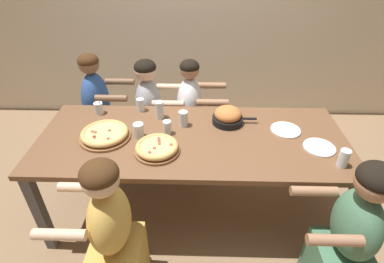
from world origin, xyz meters
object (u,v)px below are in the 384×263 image
(drinking_glass_f, at_px, (160,111))
(diner_far_center, at_px, (190,120))
(drinking_glass_c, at_px, (141,105))
(drinking_glass_d, at_px, (167,128))
(diner_far_midleft, at_px, (150,119))
(empty_plate_b, at_px, (319,147))
(diner_near_midleft, at_px, (113,237))
(pizza_board_main, at_px, (157,148))
(pizza_board_second, at_px, (105,134))
(skillet_bowl, at_px, (228,116))
(cocktail_glass_blue, at_px, (99,109))
(drinking_glass_b, at_px, (183,119))
(empty_plate_a, at_px, (286,130))
(diner_near_right, at_px, (348,241))
(drinking_glass_a, at_px, (139,131))
(drinking_glass_e, at_px, (344,159))
(diner_far_left, at_px, (100,117))

(drinking_glass_f, height_order, diner_far_center, diner_far_center)
(drinking_glass_c, bearing_deg, drinking_glass_d, -52.72)
(diner_far_midleft, bearing_deg, diner_far_center, 90.00)
(empty_plate_b, distance_m, diner_near_midleft, 1.50)
(pizza_board_main, xyz_separation_m, pizza_board_second, (-0.40, 0.15, -0.00))
(skillet_bowl, xyz_separation_m, drinking_glass_f, (-0.55, 0.06, 0.00))
(cocktail_glass_blue, bearing_deg, diner_near_midleft, -72.38)
(drinking_glass_b, distance_m, diner_far_center, 0.62)
(empty_plate_a, height_order, diner_near_right, diner_near_right)
(skillet_bowl, height_order, cocktail_glass_blue, skillet_bowl)
(empty_plate_a, xyz_separation_m, drinking_glass_d, (-0.90, -0.06, 0.04))
(drinking_glass_c, bearing_deg, drinking_glass_a, -82.33)
(empty_plate_b, bearing_deg, cocktail_glass_blue, 165.53)
(empty_plate_b, xyz_separation_m, drinking_glass_f, (-1.17, 0.38, 0.06))
(skillet_bowl, xyz_separation_m, drinking_glass_e, (0.71, -0.50, -0.00))
(drinking_glass_a, height_order, diner_far_midleft, diner_far_midleft)
(drinking_glass_b, relative_size, drinking_glass_f, 0.84)
(drinking_glass_c, bearing_deg, drinking_glass_f, -32.51)
(pizza_board_second, relative_size, drinking_glass_e, 3.03)
(pizza_board_second, relative_size, diner_near_midleft, 0.34)
(empty_plate_b, relative_size, drinking_glass_d, 2.06)
(diner_far_midleft, distance_m, diner_near_right, 1.93)
(skillet_bowl, xyz_separation_m, empty_plate_b, (0.62, -0.32, -0.05))
(drinking_glass_e, xyz_separation_m, diner_far_midleft, (-1.42, 0.97, -0.33))
(pizza_board_main, height_order, cocktail_glass_blue, cocktail_glass_blue)
(cocktail_glass_blue, distance_m, drinking_glass_a, 0.51)
(pizza_board_second, bearing_deg, drinking_glass_c, 63.92)
(diner_near_right, bearing_deg, pizza_board_second, 67.71)
(diner_near_midleft, bearing_deg, empty_plate_a, -56.42)
(pizza_board_main, height_order, drinking_glass_d, drinking_glass_d)
(drinking_glass_b, relative_size, drinking_glass_d, 1.14)
(empty_plate_b, xyz_separation_m, drinking_glass_e, (0.08, -0.18, 0.05))
(skillet_bowl, relative_size, diner_far_left, 0.30)
(drinking_glass_a, distance_m, drinking_glass_d, 0.21)
(drinking_glass_e, bearing_deg, diner_near_midleft, -165.18)
(skillet_bowl, bearing_deg, diner_far_center, 123.56)
(drinking_glass_d, relative_size, diner_near_right, 0.10)
(skillet_bowl, xyz_separation_m, diner_far_midleft, (-0.71, 0.47, -0.33))
(pizza_board_second, xyz_separation_m, skillet_bowl, (0.92, 0.23, 0.03))
(drinking_glass_b, distance_m, diner_near_right, 1.36)
(pizza_board_main, bearing_deg, diner_far_left, 128.88)
(skillet_bowl, relative_size, diner_far_midleft, 0.31)
(drinking_glass_f, relative_size, diner_far_center, 0.13)
(cocktail_glass_blue, relative_size, drinking_glass_a, 1.08)
(skillet_bowl, xyz_separation_m, diner_far_left, (-1.20, 0.47, -0.31))
(skillet_bowl, relative_size, empty_plate_b, 1.58)
(drinking_glass_e, bearing_deg, cocktail_glass_blue, 160.72)
(diner_near_midleft, bearing_deg, skillet_bowl, -39.98)
(diner_near_midleft, bearing_deg, drinking_glass_c, -1.17)
(pizza_board_main, xyz_separation_m, skillet_bowl, (0.51, 0.39, 0.03))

